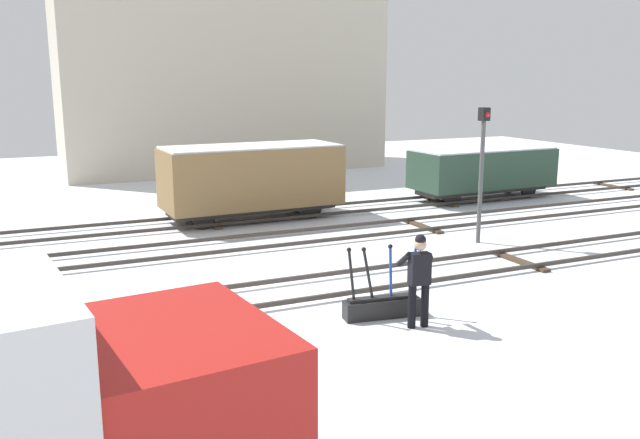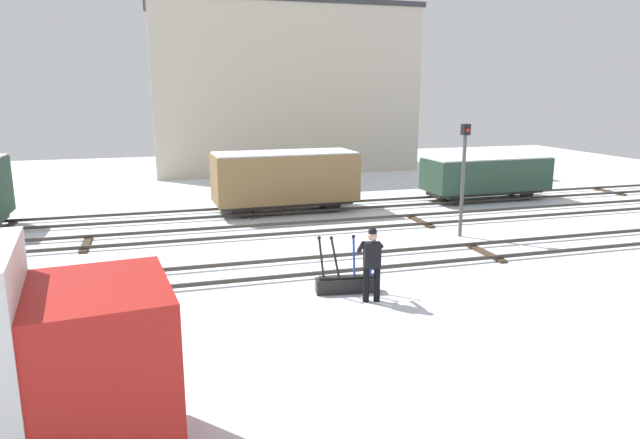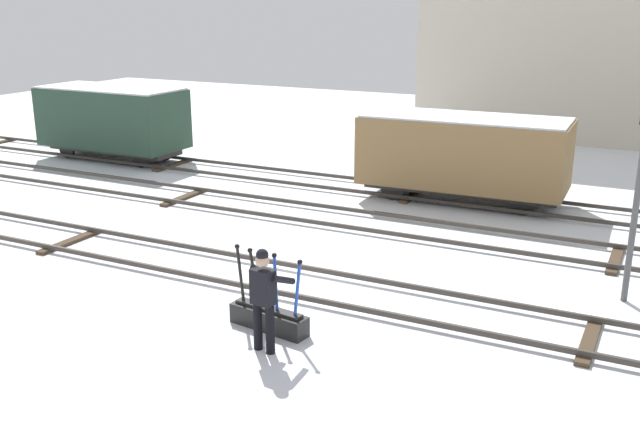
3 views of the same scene
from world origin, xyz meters
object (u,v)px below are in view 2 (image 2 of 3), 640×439
signal_post (464,168)px  freight_car_mid_siding (486,175)px  switch_lever_frame (347,282)px  freight_car_near_switch (285,178)px  rail_worker (372,260)px

signal_post → freight_car_mid_siding: bearing=51.5°
signal_post → switch_lever_frame: bearing=-143.0°
freight_car_near_switch → freight_car_mid_siding: (9.26, 0.00, -0.24)m
rail_worker → freight_car_near_switch: size_ratio=0.31×
rail_worker → signal_post: size_ratio=0.47×
switch_lever_frame → freight_car_mid_siding: (9.92, 9.71, 0.91)m
freight_car_mid_siding → switch_lever_frame: bearing=-137.4°
freight_car_mid_siding → rail_worker: bearing=-134.3°
freight_car_mid_siding → freight_car_near_switch: bearing=178.3°
rail_worker → freight_car_near_switch: freight_car_near_switch is taller
signal_post → freight_car_near_switch: (-4.82, 5.58, -0.92)m
signal_post → freight_car_mid_siding: signal_post is taller
switch_lever_frame → rail_worker: size_ratio=0.87×
rail_worker → signal_post: signal_post is taller
switch_lever_frame → freight_car_mid_siding: freight_car_mid_siding is taller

